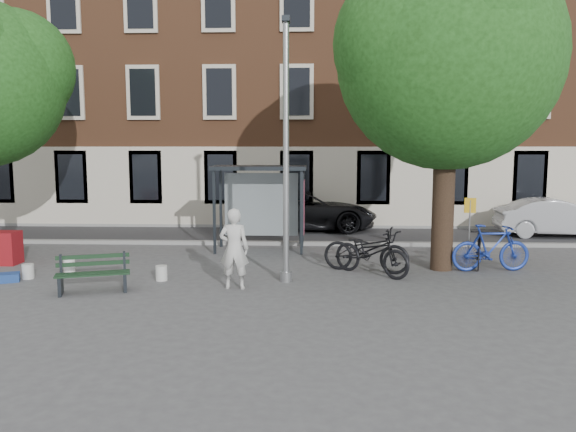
# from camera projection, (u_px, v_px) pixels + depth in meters

# --- Properties ---
(ground) EXTENTS (90.00, 90.00, 0.00)m
(ground) POSITION_uv_depth(u_px,v_px,m) (286.00, 281.00, 13.39)
(ground) COLOR #4C4C4F
(ground) RESTS_ON ground
(road) EXTENTS (40.00, 4.00, 0.01)m
(road) POSITION_uv_depth(u_px,v_px,m) (295.00, 235.00, 20.33)
(road) COLOR #28282B
(road) RESTS_ON ground
(curb_near) EXTENTS (40.00, 0.25, 0.12)m
(curb_near) POSITION_uv_depth(u_px,v_px,m) (293.00, 243.00, 18.34)
(curb_near) COLOR gray
(curb_near) RESTS_ON ground
(curb_far) EXTENTS (40.00, 0.25, 0.12)m
(curb_far) POSITION_uv_depth(u_px,v_px,m) (297.00, 226.00, 22.30)
(curb_far) COLOR gray
(curb_far) RESTS_ON ground
(building_row) EXTENTS (30.00, 8.00, 14.00)m
(building_row) POSITION_uv_depth(u_px,v_px,m) (299.00, 62.00, 25.42)
(building_row) COLOR brown
(building_row) RESTS_ON ground
(lamppost) EXTENTS (0.28, 0.35, 6.11)m
(lamppost) POSITION_uv_depth(u_px,v_px,m) (286.00, 165.00, 13.05)
(lamppost) COLOR #9EA0A3
(lamppost) RESTS_ON ground
(tree_right) EXTENTS (5.76, 5.60, 8.20)m
(tree_right) POSITION_uv_depth(u_px,v_px,m) (450.00, 49.00, 13.90)
(tree_right) COLOR black
(tree_right) RESTS_ON ground
(bus_shelter) EXTENTS (2.85, 1.45, 2.62)m
(bus_shelter) POSITION_uv_depth(u_px,v_px,m) (273.00, 189.00, 17.25)
(bus_shelter) COLOR #1E2328
(bus_shelter) RESTS_ON ground
(painter) EXTENTS (0.68, 0.45, 1.84)m
(painter) POSITION_uv_depth(u_px,v_px,m) (234.00, 249.00, 12.62)
(painter) COLOR silver
(painter) RESTS_ON ground
(bench) EXTENTS (1.64, 0.96, 0.81)m
(bench) POSITION_uv_depth(u_px,v_px,m) (93.00, 275.00, 12.38)
(bench) COLOR #1E2328
(bench) RESTS_ON ground
(bike_a) EXTENTS (2.36, 1.45, 1.17)m
(bike_a) POSITION_uv_depth(u_px,v_px,m) (366.00, 249.00, 14.36)
(bike_a) COLOR black
(bike_a) RESTS_ON ground
(bike_b) EXTENTS (2.09, 0.79, 1.22)m
(bike_b) POSITION_uv_depth(u_px,v_px,m) (491.00, 248.00, 14.42)
(bike_b) COLOR #1C359C
(bike_b) RESTS_ON ground
(bike_c) EXTENTS (2.16, 1.99, 1.15)m
(bike_c) POSITION_uv_depth(u_px,v_px,m) (371.00, 252.00, 14.00)
(bike_c) COLOR black
(bike_c) RESTS_ON ground
(bike_d) EXTENTS (0.90, 1.69, 0.98)m
(bike_d) POSITION_uv_depth(u_px,v_px,m) (479.00, 249.00, 14.91)
(bike_d) COLOR black
(bike_d) RESTS_ON ground
(car_dark) EXTENTS (5.63, 2.78, 1.54)m
(car_dark) POSITION_uv_depth(u_px,v_px,m) (304.00, 210.00, 21.61)
(car_dark) COLOR black
(car_dark) RESTS_ON ground
(car_silver) EXTENTS (4.22, 1.73, 1.36)m
(car_silver) POSITION_uv_depth(u_px,v_px,m) (556.00, 218.00, 20.03)
(car_silver) COLOR #B1B3B9
(car_silver) RESTS_ON ground
(red_stand) EXTENTS (0.90, 0.61, 0.90)m
(red_stand) POSITION_uv_depth(u_px,v_px,m) (2.00, 248.00, 15.32)
(red_stand) COLOR maroon
(red_stand) RESTS_ON ground
(blue_crate) EXTENTS (0.67, 0.59, 0.20)m
(blue_crate) POSITION_uv_depth(u_px,v_px,m) (7.00, 278.00, 13.35)
(blue_crate) COLOR navy
(blue_crate) RESTS_ON ground
(bucket_a) EXTENTS (0.37, 0.37, 0.36)m
(bucket_a) POSITION_uv_depth(u_px,v_px,m) (161.00, 273.00, 13.47)
(bucket_a) COLOR silver
(bucket_a) RESTS_ON ground
(bucket_b) EXTENTS (0.30, 0.30, 0.36)m
(bucket_b) POSITION_uv_depth(u_px,v_px,m) (69.00, 265.00, 14.38)
(bucket_b) COLOR white
(bucket_b) RESTS_ON ground
(bucket_c) EXTENTS (0.36, 0.36, 0.36)m
(bucket_c) POSITION_uv_depth(u_px,v_px,m) (28.00, 271.00, 13.66)
(bucket_c) COLOR silver
(bucket_c) RESTS_ON ground
(notice_sign) EXTENTS (0.31, 0.06, 1.81)m
(notice_sign) POSITION_uv_depth(u_px,v_px,m) (470.00, 217.00, 15.33)
(notice_sign) COLOR #9EA0A3
(notice_sign) RESTS_ON ground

